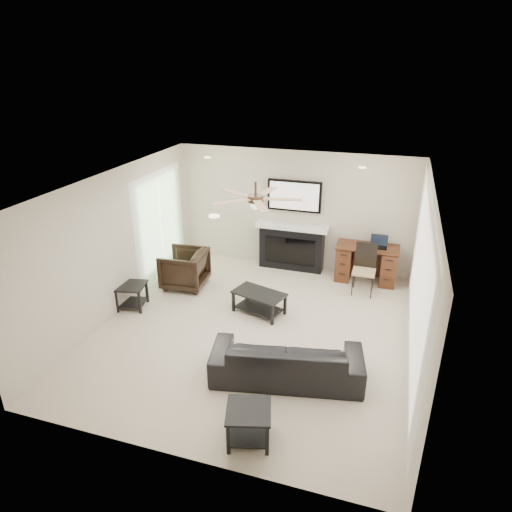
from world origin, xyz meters
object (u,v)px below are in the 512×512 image
(armchair, at_px, (185,269))
(fireplace_unit, at_px, (292,226))
(desk, at_px, (366,264))
(sofa, at_px, (287,359))
(coffee_table, at_px, (259,303))

(armchair, distance_m, fireplace_unit, 2.38)
(armchair, xyz_separation_m, desk, (3.38, 1.31, 0.00))
(sofa, bearing_deg, fireplace_unit, -88.34)
(coffee_table, xyz_separation_m, desk, (1.68, 1.86, 0.18))
(coffee_table, height_order, fireplace_unit, fireplace_unit)
(coffee_table, distance_m, desk, 2.51)
(fireplace_unit, bearing_deg, sofa, -77.49)
(armchair, bearing_deg, coffee_table, 67.61)
(armchair, relative_size, coffee_table, 0.92)
(sofa, height_order, fireplace_unit, fireplace_unit)
(fireplace_unit, bearing_deg, desk, -4.78)
(armchair, height_order, coffee_table, armchair)
(fireplace_unit, distance_m, desk, 1.68)
(fireplace_unit, relative_size, desk, 1.57)
(coffee_table, bearing_deg, desk, 64.78)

